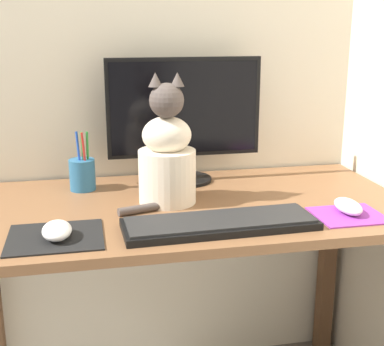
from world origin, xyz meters
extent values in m
cube|color=beige|center=(0.00, 0.35, 1.25)|extent=(7.00, 0.04, 2.50)
cube|color=brown|center=(0.00, 0.00, 0.70)|extent=(1.24, 0.63, 0.02)
cube|color=brown|center=(0.58, 0.28, 0.34)|extent=(0.05, 0.05, 0.69)
cylinder|color=black|center=(0.04, 0.22, 0.72)|extent=(0.17, 0.17, 0.01)
cylinder|color=black|center=(0.04, 0.22, 0.76)|extent=(0.04, 0.04, 0.07)
cube|color=black|center=(0.04, 0.22, 0.94)|extent=(0.47, 0.02, 0.30)
cube|color=black|center=(0.04, 0.21, 0.94)|extent=(0.45, 0.00, 0.28)
cube|color=black|center=(0.05, -0.20, 0.72)|extent=(0.48, 0.17, 0.02)
cube|color=black|center=(0.05, -0.20, 0.73)|extent=(0.46, 0.15, 0.01)
cube|color=black|center=(-0.34, -0.18, 0.71)|extent=(0.22, 0.19, 0.00)
cube|color=purple|center=(0.40, -0.18, 0.71)|extent=(0.18, 0.15, 0.00)
ellipsoid|color=white|center=(-0.33, -0.19, 0.74)|extent=(0.07, 0.10, 0.04)
ellipsoid|color=white|center=(0.40, -0.17, 0.73)|extent=(0.06, 0.11, 0.04)
cylinder|color=beige|center=(-0.04, 0.02, 0.79)|extent=(0.17, 0.17, 0.15)
ellipsoid|color=beige|center=(-0.04, 0.02, 0.90)|extent=(0.14, 0.12, 0.10)
sphere|color=#4C423D|center=(-0.04, 0.01, 1.00)|extent=(0.10, 0.10, 0.09)
cone|color=#4C423D|center=(-0.07, 0.02, 1.05)|extent=(0.04, 0.04, 0.04)
cone|color=#4C423D|center=(-0.01, 0.01, 1.05)|extent=(0.04, 0.04, 0.04)
cylinder|color=#4C423D|center=(-0.09, -0.04, 0.72)|extent=(0.20, 0.08, 0.02)
cylinder|color=#286089|center=(-0.27, 0.19, 0.76)|extent=(0.08, 0.08, 0.09)
cylinder|color=green|center=(-0.27, 0.19, 0.82)|extent=(0.01, 0.02, 0.14)
cylinder|color=#1E47B2|center=(-0.28, 0.18, 0.82)|extent=(0.01, 0.02, 0.14)
cylinder|color=green|center=(-0.25, 0.19, 0.82)|extent=(0.01, 0.03, 0.14)
cylinder|color=red|center=(-0.26, 0.18, 0.82)|extent=(0.02, 0.01, 0.14)
camera|label=1|loc=(-0.26, -1.37, 1.19)|focal=50.00mm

